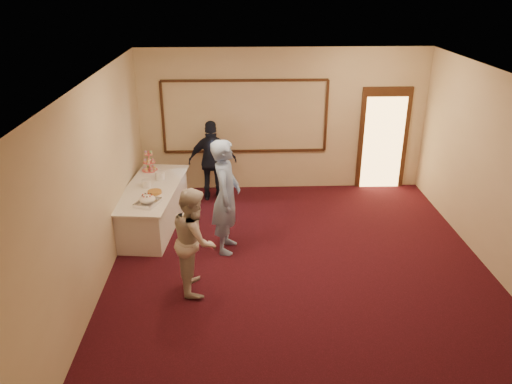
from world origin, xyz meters
TOP-DOWN VIEW (x-y plane):
  - floor at (0.00, 0.00)m, footprint 7.00×7.00m
  - room_walls at (0.00, 0.00)m, footprint 6.04×7.04m
  - wall_molding at (-0.80, 3.47)m, footprint 3.45×0.04m
  - doorway at (2.15, 3.45)m, footprint 1.05×0.07m
  - buffet_table at (-2.54, 1.73)m, footprint 1.17×2.47m
  - pavlova_tray at (-2.48, 0.99)m, footprint 0.45×0.52m
  - cupcake_stand at (-2.70, 2.59)m, footprint 0.31×0.31m
  - plate_stack_a at (-2.62, 1.74)m, footprint 0.17×0.17m
  - plate_stack_b at (-2.42, 2.10)m, footprint 0.19×0.19m
  - tart at (-2.43, 1.42)m, footprint 0.29×0.29m
  - man at (-1.16, 0.80)m, footprint 0.56×0.77m
  - woman at (-1.60, -0.32)m, footprint 0.69×0.84m
  - guest at (-1.48, 2.92)m, footprint 0.99×0.44m
  - camera_flash at (-1.38, 2.73)m, footprint 0.07×0.05m

SIDE VIEW (x-z plane):
  - floor at x=0.00m, z-range 0.00..0.00m
  - buffet_table at x=-2.54m, z-range 0.00..0.77m
  - woman at x=-1.60m, z-range 0.00..1.59m
  - tart at x=-2.43m, z-range 0.77..0.83m
  - guest at x=-1.48m, z-range 0.00..1.67m
  - plate_stack_a at x=-2.62m, z-range 0.77..0.91m
  - pavlova_tray at x=-2.48m, z-range 0.76..0.93m
  - plate_stack_b at x=-2.42m, z-range 0.77..0.93m
  - cupcake_stand at x=-2.70m, z-range 0.71..1.16m
  - man at x=-1.16m, z-range 0.00..1.95m
  - doorway at x=2.15m, z-range -0.02..2.18m
  - camera_flash at x=-1.38m, z-range 1.22..1.27m
  - wall_molding at x=-0.80m, z-range 0.83..2.38m
  - room_walls at x=0.00m, z-range 0.52..3.54m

